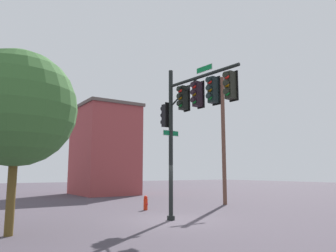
# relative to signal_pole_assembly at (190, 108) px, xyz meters

# --- Properties ---
(ground_plane) EXTENTS (120.00, 120.00, 0.00)m
(ground_plane) POSITION_rel_signal_pole_assembly_xyz_m (-1.39, -0.11, -5.03)
(ground_plane) COLOR #433C45
(signal_pole_assembly) EXTENTS (4.84, 1.06, 7.12)m
(signal_pole_assembly) POSITION_rel_signal_pole_assembly_xyz_m (0.00, 0.00, 0.00)
(signal_pole_assembly) COLOR black
(signal_pole_assembly) RESTS_ON ground_plane
(utility_pole) EXTENTS (0.27, 1.80, 8.96)m
(utility_pole) POSITION_rel_signal_pole_assembly_xyz_m (-5.24, 6.96, -0.41)
(utility_pole) COLOR brown
(utility_pole) RESTS_ON ground_plane
(fire_hydrant) EXTENTS (0.33, 0.24, 0.83)m
(fire_hydrant) POSITION_rel_signal_pole_assembly_xyz_m (-5.46, 0.87, -4.62)
(fire_hydrant) COLOR red
(fire_hydrant) RESTS_ON ground_plane
(tree_near) EXTENTS (4.27, 4.27, 6.64)m
(tree_near) POSITION_rel_signal_pole_assembly_xyz_m (-1.43, -6.86, -0.54)
(tree_near) COLOR brown
(tree_near) RESTS_ON ground_plane
(brick_building) EXTENTS (7.07, 5.51, 8.94)m
(brick_building) POSITION_rel_signal_pole_assembly_xyz_m (-19.48, 3.98, -0.55)
(brick_building) COLOR #9B3E3F
(brick_building) RESTS_ON ground_plane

